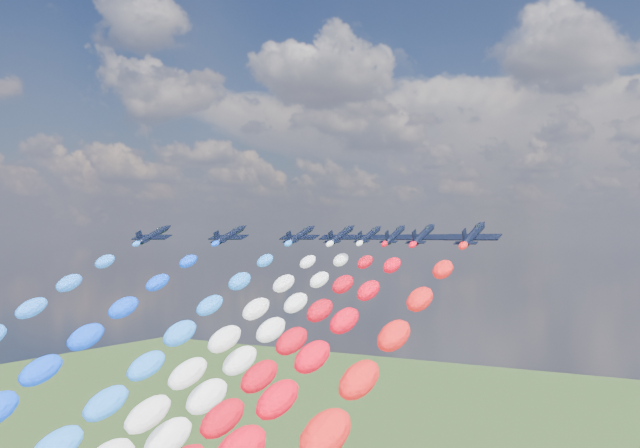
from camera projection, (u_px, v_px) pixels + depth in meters
The scene contains 10 objects.
jet_0 at pixel (153, 235), 144.69m from camera, with size 8.25×11.06×2.44m, color black, non-canonical shape.
jet_1 at pixel (230, 235), 145.59m from camera, with size 8.25×11.06×2.44m, color black, non-canonical shape.
jet_2 at pixel (300, 235), 149.62m from camera, with size 8.25×11.06×2.44m, color black, non-canonical shape.
trail_2 at pixel (81, 445), 101.22m from camera, with size 5.92×108.51×59.99m, color #227DFF, non-canonical shape.
jet_3 at pixel (341, 235), 143.23m from camera, with size 8.25×11.06×2.44m, color black, non-canonical shape.
jet_4 at pixel (370, 235), 154.25m from camera, with size 8.25×11.06×2.44m, color black, non-canonical shape.
trail_4 at pixel (192, 436), 105.85m from camera, with size 5.92×108.51×59.99m, color white, non-canonical shape.
jet_5 at pixel (395, 235), 140.86m from camera, with size 8.25×11.06×2.44m, color black, non-canonical shape.
jet_6 at pixel (423, 235), 126.38m from camera, with size 8.25×11.06×2.44m, color black, non-canonical shape.
jet_7 at pixel (473, 234), 110.99m from camera, with size 8.25×11.06×2.44m, color black, non-canonical shape.
Camera 1 is at (69.77, -113.51, 90.63)m, focal length 42.00 mm.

